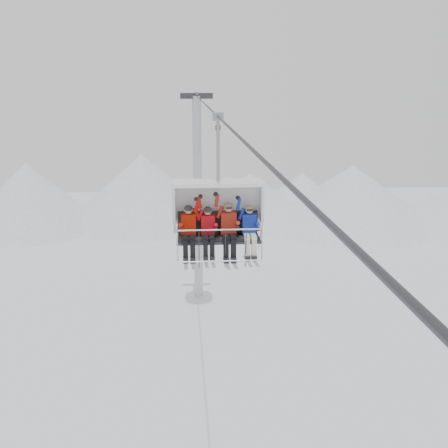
{
  "coord_description": "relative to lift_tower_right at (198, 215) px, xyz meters",
  "views": [
    {
      "loc": [
        -1.01,
        -13.14,
        14.26
      ],
      "look_at": [
        0.0,
        0.0,
        10.86
      ],
      "focal_mm": 45.0,
      "sensor_mm": 36.0,
      "label": 1
    }
  ],
  "objects": [
    {
      "name": "ridgeline",
      "position": [
        -1.58,
        20.05,
        -2.94
      ],
      "size": [
        72.0,
        21.0,
        7.0
      ],
      "color": "white",
      "rests_on": "ground"
    },
    {
      "name": "lift_tower_right",
      "position": [
        0.0,
        0.0,
        0.0
      ],
      "size": [
        2.0,
        1.8,
        13.48
      ],
      "color": "#AAACB1",
      "rests_on": "ground"
    },
    {
      "name": "haul_cable",
      "position": [
        0.0,
        -22.0,
        7.52
      ],
      "size": [
        0.06,
        50.0,
        0.06
      ],
      "primitive_type": "cylinder",
      "rotation": [
        1.57,
        0.0,
        0.0
      ],
      "color": "#2F2F34",
      "rests_on": "lift_tower_left"
    },
    {
      "name": "chairlift_carrier",
      "position": [
        0.0,
        -19.74,
        4.93
      ],
      "size": [
        2.53,
        1.17,
        3.98
      ],
      "color": "black",
      "rests_on": "haul_cable"
    },
    {
      "name": "skier_far_left",
      "position": [
        -0.84,
        -20.05,
        4.43
      ],
      "size": [
        0.41,
        1.69,
        1.64
      ],
      "color": "#B51403",
      "rests_on": "chairlift_carrier"
    },
    {
      "name": "skier_center_left",
      "position": [
        -0.29,
        -20.06,
        4.41
      ],
      "size": [
        0.39,
        1.69,
        1.55
      ],
      "color": "red",
      "rests_on": "chairlift_carrier"
    },
    {
      "name": "skier_center_right",
      "position": [
        0.28,
        -20.04,
        4.45
      ],
      "size": [
        0.43,
        1.69,
        1.71
      ],
      "color": "#A52213",
      "rests_on": "chairlift_carrier"
    },
    {
      "name": "skier_far_right",
      "position": [
        0.87,
        -20.05,
        4.42
      ],
      "size": [
        0.39,
        1.69,
        1.58
      ],
      "color": "#162EAB",
      "rests_on": "chairlift_carrier"
    }
  ]
}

